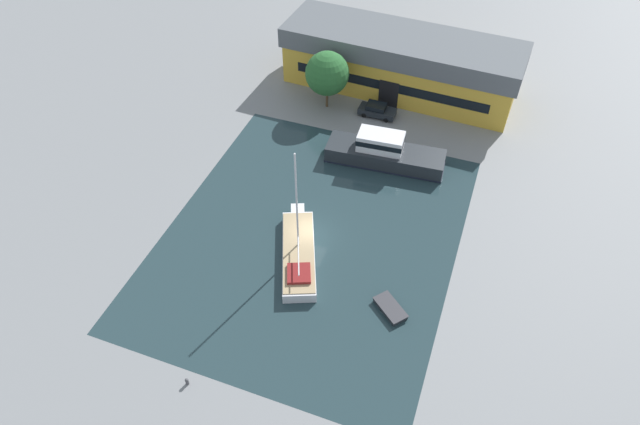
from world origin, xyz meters
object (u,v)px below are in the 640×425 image
(parked_car, at_px, (377,110))
(motor_cruiser, at_px, (384,152))
(sailboat_moored, at_px, (299,253))
(small_dinghy, at_px, (390,308))
(quay_tree_near_building, at_px, (327,74))
(warehouse_building, at_px, (401,62))

(parked_car, distance_m, motor_cruiser, 8.52)
(sailboat_moored, height_order, small_dinghy, sailboat_moored)
(quay_tree_near_building, bearing_deg, parked_car, 1.88)
(small_dinghy, bearing_deg, motor_cruiser, 57.22)
(warehouse_building, distance_m, motor_cruiser, 14.96)
(warehouse_building, relative_size, sailboat_moored, 2.48)
(parked_car, height_order, sailboat_moored, sailboat_moored)
(quay_tree_near_building, xyz_separation_m, parked_car, (6.21, 0.20, -3.72))
(warehouse_building, height_order, quay_tree_near_building, warehouse_building)
(warehouse_building, distance_m, sailboat_moored, 30.50)
(parked_car, xyz_separation_m, sailboat_moored, (-0.58, -23.64, -0.18))
(motor_cruiser, height_order, small_dinghy, motor_cruiser)
(quay_tree_near_building, height_order, parked_car, quay_tree_near_building)
(warehouse_building, relative_size, parked_car, 6.63)
(motor_cruiser, bearing_deg, parked_car, 16.69)
(quay_tree_near_building, height_order, small_dinghy, quay_tree_near_building)
(warehouse_building, distance_m, quay_tree_near_building, 9.90)
(sailboat_moored, xyz_separation_m, small_dinghy, (9.40, -2.80, -0.36))
(small_dinghy, bearing_deg, sailboat_moored, 113.24)
(motor_cruiser, bearing_deg, quay_tree_near_building, 45.87)
(sailboat_moored, bearing_deg, parked_car, 66.10)
(quay_tree_near_building, height_order, motor_cruiser, quay_tree_near_building)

